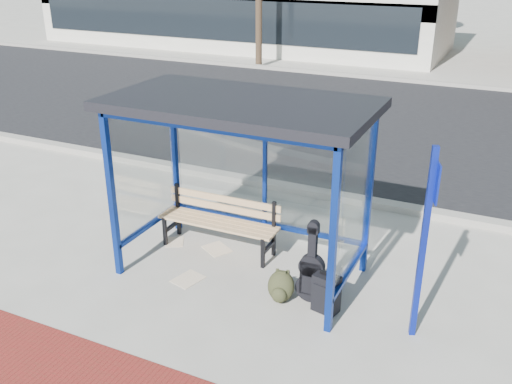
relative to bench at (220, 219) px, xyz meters
The scene contains 14 objects.
ground 0.88m from the bench, 38.41° to the right, with size 120.00×120.00×0.00m, color #B2ADA0.
curb_near 2.54m from the bench, 76.57° to the left, with size 60.00×0.25×0.12m, color gray.
street_asphalt 7.58m from the bench, 85.58° to the left, with size 60.00×10.00×0.00m, color black.
curb_far 12.66m from the bench, 87.36° to the left, with size 60.00×0.25×0.12m, color gray.
far_sidewalk 14.56m from the bench, 87.71° to the left, with size 60.00×4.00×0.01m, color #B2ADA0.
bus_shelter 1.74m from the bench, 33.86° to the right, with size 3.30×1.80×2.42m.
bench is the anchor object (origin of this frame).
guitar_bag 1.83m from the bench, 23.09° to the right, with size 0.39×0.13×1.05m.
suitcase 2.13m from the bench, 24.11° to the right, with size 0.35×0.26×0.54m.
backpack 1.63m from the bench, 33.42° to the right, with size 0.38×0.36×0.41m.
sign_post 3.21m from the bench, 15.99° to the right, with size 0.14×0.28×2.29m.
newspaper_a 0.87m from the bench, 168.69° to the right, with size 0.33×0.26×0.01m, color white.
newspaper_b 1.07m from the bench, 88.69° to the right, with size 0.40×0.32×0.01m, color white.
newspaper_c 0.48m from the bench, 115.74° to the right, with size 0.41×0.32×0.01m, color white.
Camera 1 is at (3.08, -6.07, 4.12)m, focal length 40.00 mm.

